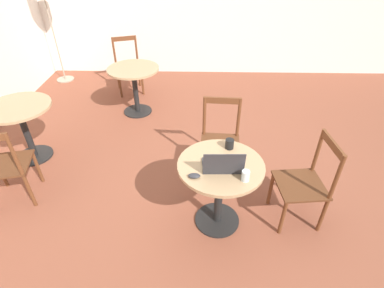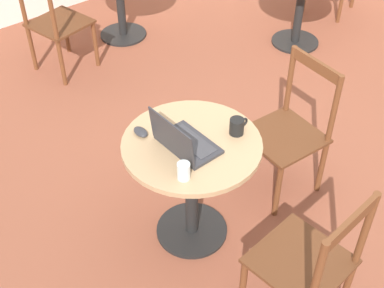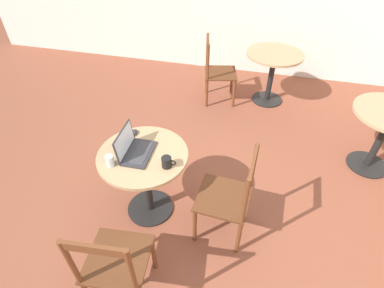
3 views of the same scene
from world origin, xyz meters
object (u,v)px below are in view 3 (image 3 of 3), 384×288
chair_far_left (217,72)px  cafe_table_near (145,169)px  mug (167,162)px  laptop (134,149)px  chair_near_right (229,197)px  chair_near_front (115,263)px  mouse (134,133)px  drinking_glass (110,161)px  cafe_table_far (273,65)px

chair_far_left → cafe_table_near: bearing=-96.8°
cafe_table_near → mug: bearing=-20.2°
cafe_table_near → laptop: laptop is taller
chair_near_right → mug: size_ratio=7.75×
chair_near_front → chair_far_left: 2.91m
mouse → drinking_glass: drinking_glass is taller
cafe_table_far → drinking_glass: (-1.18, -2.45, 0.22)m
cafe_table_near → mouse: bearing=127.0°
chair_near_right → mouse: size_ratio=9.05×
mug → drinking_glass: size_ratio=1.26×
chair_near_front → laptop: bearing=100.2°
cafe_table_far → drinking_glass: drinking_glass is taller
cafe_table_near → laptop: bearing=-173.1°
cafe_table_near → mug: size_ratio=6.43×
laptop → drinking_glass: size_ratio=3.65×
cafe_table_far → mouse: (-1.15, -2.04, 0.19)m
cafe_table_far → mouse: bearing=-119.4°
chair_near_front → chair_far_left: same height
laptop → mug: (0.30, -0.08, -0.00)m
cafe_table_near → cafe_table_far: size_ratio=1.00×
cafe_table_far → chair_far_left: bearing=-167.1°
mouse → mug: (0.41, -0.31, 0.03)m
cafe_table_near → chair_near_front: bearing=-84.2°
cafe_table_near → chair_far_left: size_ratio=0.83×
chair_far_left → mouse: 1.95m
laptop → drinking_glass: (-0.13, -0.17, 0.00)m
chair_near_front → mug: bearing=77.4°
chair_far_left → drinking_glass: (-0.45, -2.28, 0.32)m
chair_near_right → laptop: (-0.81, 0.04, 0.32)m
chair_far_left → chair_near_right: bearing=-77.2°
mouse → chair_far_left: bearing=77.3°
chair_near_front → mouse: bearing=103.7°
chair_near_front → mug: chair_near_front is taller
laptop → chair_near_front: bearing=-79.8°
chair_near_right → drinking_glass: size_ratio=9.74×
chair_near_front → mouse: (-0.25, 1.03, 0.29)m
chair_near_right → mouse: 1.00m
mouse → cafe_table_far: bearing=60.6°
cafe_table_near → laptop: size_ratio=2.21×
drinking_glass → chair_far_left: bearing=78.9°
cafe_table_far → chair_far_left: 0.76m
chair_near_right → laptop: 0.87m
cafe_table_near → chair_near_right: size_ratio=0.83×
cafe_table_far → laptop: size_ratio=2.21×
mouse → drinking_glass: 0.41m
mug → chair_far_left: bearing=89.7°
chair_far_left → drinking_glass: bearing=-101.1°
chair_near_right → laptop: size_ratio=2.67×
cafe_table_near → mug: mug is taller
cafe_table_near → mouse: (-0.17, 0.23, 0.19)m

